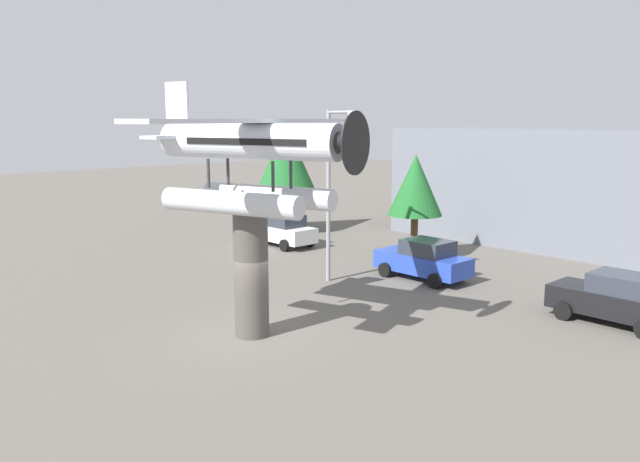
{
  "coord_description": "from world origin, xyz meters",
  "views": [
    {
      "loc": [
        15.8,
        -11.81,
        6.89
      ],
      "look_at": [
        0.0,
        3.0,
        3.05
      ],
      "focal_mm": 35.6,
      "sensor_mm": 36.0,
      "label": 1
    }
  ],
  "objects_px": {
    "storefront_building": "(542,185)",
    "tree_east": "(415,186)",
    "tree_west": "(286,162)",
    "display_pedestal": "(251,274)",
    "car_far_black": "(617,299)",
    "car_near_white": "(282,230)",
    "floatplane_monument": "(252,157)",
    "streetlight_primary": "(332,183)",
    "car_mid_blue": "(424,259)"
  },
  "relations": [
    {
      "from": "car_near_white",
      "to": "streetlight_primary",
      "type": "distance_m",
      "value": 8.9
    },
    {
      "from": "car_mid_blue",
      "to": "streetlight_primary",
      "type": "xyz_separation_m",
      "value": [
        -2.46,
        -3.18,
        3.38
      ]
    },
    {
      "from": "car_mid_blue",
      "to": "streetlight_primary",
      "type": "relative_size",
      "value": 0.58
    },
    {
      "from": "floatplane_monument",
      "to": "tree_east",
      "type": "height_order",
      "value": "floatplane_monument"
    },
    {
      "from": "tree_west",
      "to": "car_near_white",
      "type": "bearing_deg",
      "value": -43.21
    },
    {
      "from": "storefront_building",
      "to": "tree_west",
      "type": "distance_m",
      "value": 15.08
    },
    {
      "from": "floatplane_monument",
      "to": "tree_east",
      "type": "relative_size",
      "value": 1.97
    },
    {
      "from": "car_far_black",
      "to": "car_near_white",
      "type": "bearing_deg",
      "value": -1.18
    },
    {
      "from": "storefront_building",
      "to": "tree_west",
      "type": "bearing_deg",
      "value": -144.41
    },
    {
      "from": "floatplane_monument",
      "to": "storefront_building",
      "type": "distance_m",
      "value": 22.19
    },
    {
      "from": "car_far_black",
      "to": "storefront_building",
      "type": "height_order",
      "value": "storefront_building"
    },
    {
      "from": "streetlight_primary",
      "to": "tree_east",
      "type": "height_order",
      "value": "streetlight_primary"
    },
    {
      "from": "streetlight_primary",
      "to": "car_near_white",
      "type": "bearing_deg",
      "value": 155.17
    },
    {
      "from": "car_near_white",
      "to": "car_far_black",
      "type": "bearing_deg",
      "value": 178.82
    },
    {
      "from": "car_near_white",
      "to": "storefront_building",
      "type": "distance_m",
      "value": 15.02
    },
    {
      "from": "car_near_white",
      "to": "streetlight_primary",
      "type": "height_order",
      "value": "streetlight_primary"
    },
    {
      "from": "car_mid_blue",
      "to": "streetlight_primary",
      "type": "height_order",
      "value": "streetlight_primary"
    },
    {
      "from": "car_near_white",
      "to": "tree_east",
      "type": "xyz_separation_m",
      "value": [
        6.97,
        2.78,
        2.77
      ]
    },
    {
      "from": "floatplane_monument",
      "to": "display_pedestal",
      "type": "bearing_deg",
      "value": 180.0
    },
    {
      "from": "car_near_white",
      "to": "storefront_building",
      "type": "xyz_separation_m",
      "value": [
        8.88,
        11.89,
        2.28
      ]
    },
    {
      "from": "streetlight_primary",
      "to": "storefront_building",
      "type": "relative_size",
      "value": 0.46
    },
    {
      "from": "car_near_white",
      "to": "car_mid_blue",
      "type": "distance_m",
      "value": 9.94
    },
    {
      "from": "display_pedestal",
      "to": "car_far_black",
      "type": "relative_size",
      "value": 0.97
    },
    {
      "from": "display_pedestal",
      "to": "tree_west",
      "type": "relative_size",
      "value": 0.62
    },
    {
      "from": "floatplane_monument",
      "to": "tree_east",
      "type": "bearing_deg",
      "value": 88.69
    },
    {
      "from": "car_far_black",
      "to": "tree_west",
      "type": "distance_m",
      "value": 22.09
    },
    {
      "from": "floatplane_monument",
      "to": "storefront_building",
      "type": "xyz_separation_m",
      "value": [
        -1.89,
        21.96,
        -2.58
      ]
    },
    {
      "from": "floatplane_monument",
      "to": "car_near_white",
      "type": "bearing_deg",
      "value": 119.13
    },
    {
      "from": "car_mid_blue",
      "to": "car_far_black",
      "type": "bearing_deg",
      "value": 179.35
    },
    {
      "from": "car_near_white",
      "to": "tree_west",
      "type": "relative_size",
      "value": 0.63
    },
    {
      "from": "floatplane_monument",
      "to": "storefront_building",
      "type": "height_order",
      "value": "floatplane_monument"
    },
    {
      "from": "car_near_white",
      "to": "car_far_black",
      "type": "relative_size",
      "value": 1.0
    },
    {
      "from": "streetlight_primary",
      "to": "floatplane_monument",
      "type": "bearing_deg",
      "value": -63.53
    },
    {
      "from": "tree_west",
      "to": "display_pedestal",
      "type": "bearing_deg",
      "value": -43.45
    },
    {
      "from": "floatplane_monument",
      "to": "tree_west",
      "type": "distance_m",
      "value": 19.38
    },
    {
      "from": "storefront_building",
      "to": "tree_east",
      "type": "xyz_separation_m",
      "value": [
        -1.91,
        -9.11,
        0.49
      ]
    },
    {
      "from": "storefront_building",
      "to": "display_pedestal",
      "type": "bearing_deg",
      "value": -85.42
    },
    {
      "from": "display_pedestal",
      "to": "car_mid_blue",
      "type": "height_order",
      "value": "display_pedestal"
    },
    {
      "from": "car_far_black",
      "to": "streetlight_primary",
      "type": "xyz_separation_m",
      "value": [
        -10.71,
        -3.09,
        3.38
      ]
    },
    {
      "from": "car_near_white",
      "to": "tree_east",
      "type": "bearing_deg",
      "value": -158.23
    },
    {
      "from": "car_far_black",
      "to": "storefront_building",
      "type": "bearing_deg",
      "value": -52.8
    },
    {
      "from": "floatplane_monument",
      "to": "car_near_white",
      "type": "height_order",
      "value": "floatplane_monument"
    },
    {
      "from": "floatplane_monument",
      "to": "streetlight_primary",
      "type": "relative_size",
      "value": 1.41
    },
    {
      "from": "storefront_building",
      "to": "tree_west",
      "type": "height_order",
      "value": "tree_west"
    },
    {
      "from": "floatplane_monument",
      "to": "car_mid_blue",
      "type": "height_order",
      "value": "floatplane_monument"
    },
    {
      "from": "car_mid_blue",
      "to": "tree_east",
      "type": "distance_m",
      "value": 5.09
    },
    {
      "from": "streetlight_primary",
      "to": "car_mid_blue",
      "type": "bearing_deg",
      "value": 52.27
    },
    {
      "from": "car_far_black",
      "to": "storefront_building",
      "type": "xyz_separation_m",
      "value": [
        -9.31,
        12.27,
        2.28
      ]
    },
    {
      "from": "car_far_black",
      "to": "tree_west",
      "type": "relative_size",
      "value": 0.63
    },
    {
      "from": "display_pedestal",
      "to": "storefront_building",
      "type": "distance_m",
      "value": 22.1
    }
  ]
}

